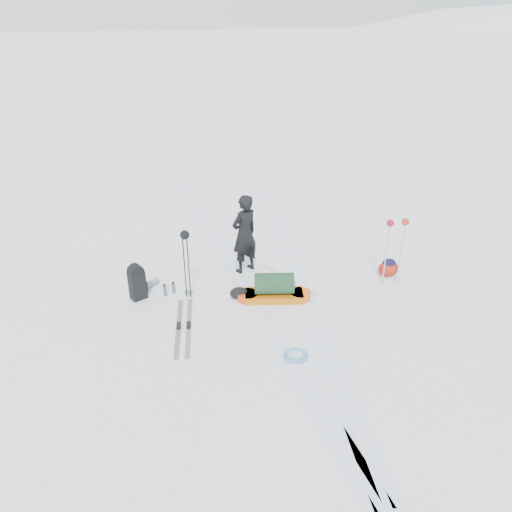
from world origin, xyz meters
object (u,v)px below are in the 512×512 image
at_px(ski_poles_black, 185,243).
at_px(skier, 244,234).
at_px(expedition_rucksack, 139,282).
at_px(pulk_sled, 274,289).

bearing_deg(ski_poles_black, skier, 10.34).
distance_m(skier, expedition_rucksack, 2.49).
bearing_deg(ski_poles_black, pulk_sled, -37.07).
height_order(skier, ski_poles_black, skier).
bearing_deg(pulk_sled, skier, 115.28).
bearing_deg(ski_poles_black, expedition_rucksack, 145.47).
distance_m(pulk_sled, ski_poles_black, 2.04).
relative_size(expedition_rucksack, ski_poles_black, 0.52).
bearing_deg(expedition_rucksack, ski_poles_black, -39.01).
distance_m(skier, ski_poles_black, 1.64).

